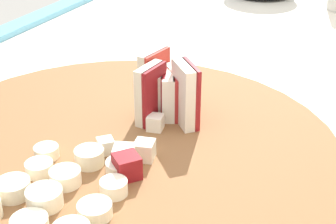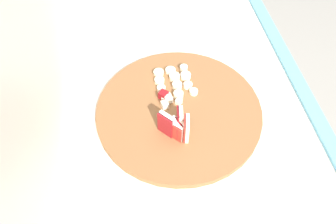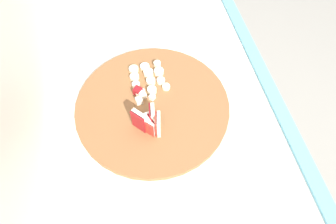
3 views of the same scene
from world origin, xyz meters
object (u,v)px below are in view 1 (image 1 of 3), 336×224
cutting_board (119,152)px  apple_wedge_fan (167,91)px  banana_slice_rows (61,188)px  apple_dice_pile (132,152)px

cutting_board → apple_wedge_fan: (-0.07, 0.02, 0.04)m
banana_slice_rows → apple_dice_pile: bearing=157.1°
apple_dice_pile → cutting_board: bearing=-128.2°
apple_wedge_fan → apple_dice_pile: apple_wedge_fan is taller
cutting_board → apple_dice_pile: apple_dice_pile is taller
apple_dice_pile → banana_slice_rows: bearing=-22.9°
cutting_board → banana_slice_rows: bearing=-1.9°
cutting_board → banana_slice_rows: size_ratio=3.53×
cutting_board → apple_wedge_fan: bearing=165.3°
cutting_board → apple_wedge_fan: apple_wedge_fan is taller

